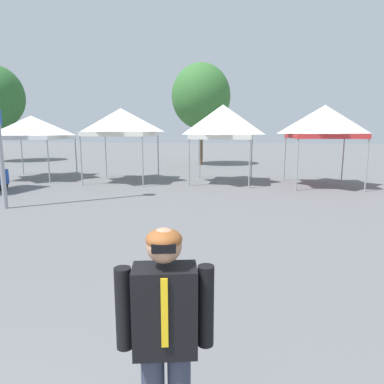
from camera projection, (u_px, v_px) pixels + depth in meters
name	position (u px, v px, depth m)	size (l,w,h in m)	color
canopy_tent_center	(32.00, 128.00, 17.08)	(3.38, 3.38, 3.14)	#9E9EA3
canopy_tent_behind_center	(121.00, 122.00, 16.07)	(3.00, 3.00, 3.44)	#9E9EA3
canopy_tent_left_of_center	(223.00, 122.00, 15.66)	(2.94, 2.94, 3.58)	#9E9EA3
canopy_tent_far_right	(325.00, 122.00, 14.68)	(2.96, 2.96, 3.48)	#9E9EA3
person_foreground	(165.00, 336.00, 2.30)	(0.64, 0.31, 1.78)	#33384C
tree_behind_tents_center	(201.00, 96.00, 23.90)	(4.08, 4.08, 7.02)	brown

